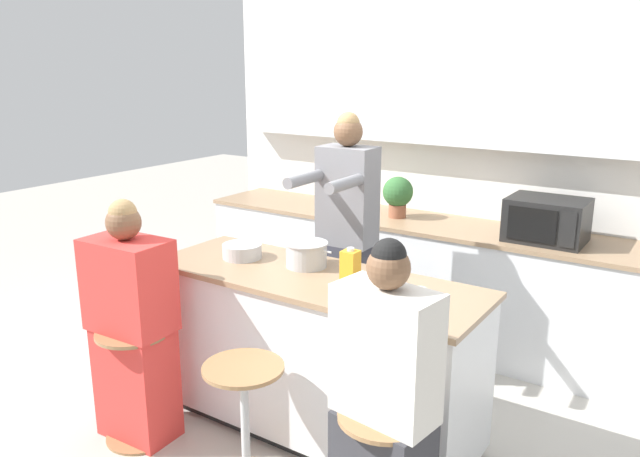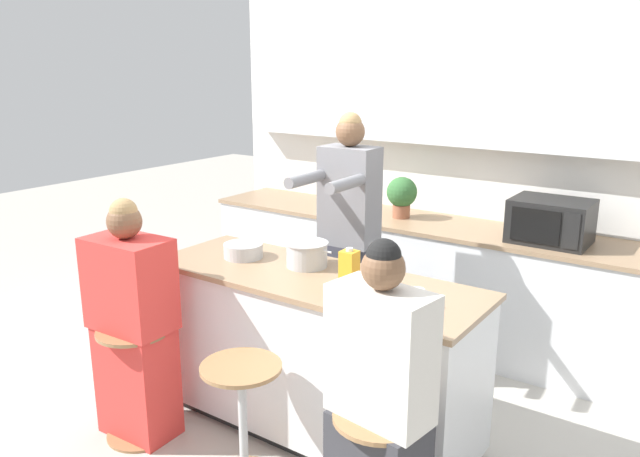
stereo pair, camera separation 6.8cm
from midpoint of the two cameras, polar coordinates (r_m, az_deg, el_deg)
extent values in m
plane|color=#B2ADA3|center=(3.79, -1.13, -17.70)|extent=(16.00, 16.00, 0.00)
cube|color=silver|center=(4.90, 11.53, 6.49)|extent=(4.03, 0.06, 2.70)
cube|color=silver|center=(4.75, 11.31, 12.01)|extent=(3.71, 0.16, 0.75)
cube|color=silver|center=(4.81, 9.35, -4.81)|extent=(3.71, 0.61, 0.87)
cube|color=#937556|center=(4.67, 9.58, 0.41)|extent=(3.74, 0.64, 0.03)
cube|color=black|center=(3.78, -1.14, -17.31)|extent=(1.78, 0.55, 0.06)
cube|color=silver|center=(3.56, -1.17, -11.18)|extent=(1.86, 0.63, 0.84)
cube|color=#937556|center=(3.39, -1.21, -4.58)|extent=(1.90, 0.67, 0.03)
cylinder|color=#997047|center=(3.86, -16.56, -17.63)|extent=(0.38, 0.38, 0.01)
cylinder|color=#B7BABC|center=(3.70, -16.92, -13.54)|extent=(0.04, 0.04, 0.61)
cylinder|color=#997047|center=(3.57, -17.31, -9.07)|extent=(0.40, 0.40, 0.02)
cylinder|color=#B7BABC|center=(3.23, -7.48, -17.49)|extent=(0.04, 0.04, 0.61)
cylinder|color=#997047|center=(3.07, -7.69, -12.53)|extent=(0.40, 0.40, 0.02)
cylinder|color=#997047|center=(2.69, 5.20, -16.75)|extent=(0.40, 0.40, 0.02)
cube|color=#383842|center=(4.16, 1.93, -7.47)|extent=(0.30, 0.23, 0.92)
cube|color=slate|center=(3.93, 2.03, 2.99)|extent=(0.36, 0.23, 0.62)
cylinder|color=slate|center=(3.74, -2.01, 4.53)|extent=(0.08, 0.34, 0.07)
cylinder|color=slate|center=(3.59, 1.71, 4.10)|extent=(0.08, 0.34, 0.07)
sphere|color=brown|center=(3.86, 2.08, 8.84)|extent=(0.19, 0.19, 0.18)
sphere|color=#A37F51|center=(3.86, 2.09, 9.57)|extent=(0.14, 0.14, 0.14)
cube|color=red|center=(3.73, -16.91, -13.29)|extent=(0.43, 0.28, 0.64)
cube|color=red|center=(3.50, -17.62, -4.95)|extent=(0.47, 0.30, 0.50)
sphere|color=brown|center=(3.40, -18.08, 0.52)|extent=(0.19, 0.19, 0.18)
sphere|color=#A37F51|center=(3.39, -18.15, 1.35)|extent=(0.15, 0.15, 0.15)
cube|color=silver|center=(2.55, 5.26, -11.36)|extent=(0.45, 0.28, 0.55)
sphere|color=brown|center=(2.41, 5.47, -3.59)|extent=(0.20, 0.20, 0.17)
sphere|color=black|center=(2.39, 5.50, -2.51)|extent=(0.16, 0.16, 0.14)
cylinder|color=#B7BABC|center=(3.52, -1.81, -2.44)|extent=(0.23, 0.23, 0.13)
cylinder|color=#B7BABC|center=(3.50, -1.82, -1.33)|extent=(0.25, 0.25, 0.01)
cylinder|color=#B7BABC|center=(3.58, -3.65, -1.41)|extent=(0.05, 0.01, 0.01)
cylinder|color=#B7BABC|center=(3.43, 0.10, -2.15)|extent=(0.05, 0.01, 0.01)
cylinder|color=#B7BABC|center=(3.71, -7.66, -2.05)|extent=(0.23, 0.23, 0.08)
cylinder|color=white|center=(2.99, 8.36, -6.26)|extent=(0.07, 0.07, 0.09)
torus|color=white|center=(2.96, 9.23, -6.35)|extent=(0.04, 0.01, 0.04)
cube|color=gold|center=(3.15, 2.16, -3.84)|extent=(0.08, 0.08, 0.21)
cylinder|color=white|center=(3.12, 2.18, -1.91)|extent=(0.04, 0.04, 0.02)
cube|color=black|center=(4.34, 19.61, 0.76)|extent=(0.49, 0.38, 0.29)
cube|color=black|center=(4.17, 18.35, 0.31)|extent=(0.31, 0.01, 0.22)
cube|color=black|center=(4.12, 21.31, -0.13)|extent=(0.09, 0.01, 0.23)
cylinder|color=#93563D|center=(4.77, 6.67, 1.62)|extent=(0.13, 0.13, 0.10)
sphere|color=#336633|center=(4.74, 6.73, 3.36)|extent=(0.23, 0.23, 0.23)
camera|label=1|loc=(0.03, -90.58, -0.16)|focal=35.00mm
camera|label=2|loc=(0.03, 89.42, 0.16)|focal=35.00mm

